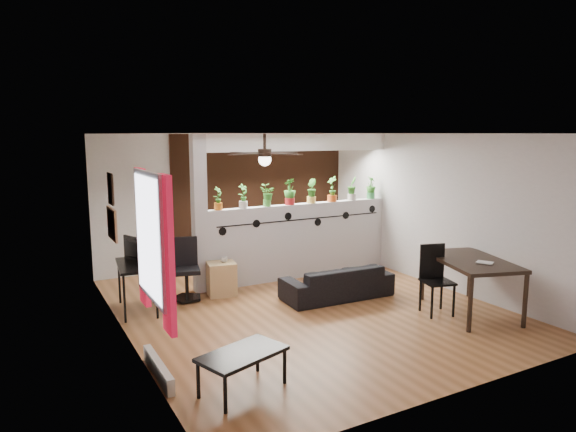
% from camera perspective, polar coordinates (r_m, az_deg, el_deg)
% --- Properties ---
extents(room_shell, '(6.30, 7.10, 2.90)m').
position_cam_1_polar(room_shell, '(7.59, 1.88, -0.74)').
color(room_shell, brown).
rests_on(room_shell, ground).
extents(partition_wall, '(3.60, 0.18, 1.35)m').
position_cam_1_polar(partition_wall, '(9.37, 1.40, -2.73)').
color(partition_wall, '#BCBCC1').
rests_on(partition_wall, ground).
extents(ceiling_header, '(3.60, 0.18, 0.30)m').
position_cam_1_polar(ceiling_header, '(9.18, 1.44, 8.18)').
color(ceiling_header, white).
rests_on(ceiling_header, room_shell).
extents(pier_column, '(0.22, 0.20, 2.60)m').
position_cam_1_polar(pier_column, '(8.48, -9.82, 0.17)').
color(pier_column, '#BCBCC1').
rests_on(pier_column, ground).
extents(brick_panel, '(3.90, 0.05, 2.60)m').
position_cam_1_polar(brick_panel, '(10.55, -2.60, 2.03)').
color(brick_panel, brown).
rests_on(brick_panel, ground).
extents(vine_decal, '(3.31, 0.01, 0.30)m').
position_cam_1_polar(vine_decal, '(9.22, 1.71, -0.37)').
color(vine_decal, black).
rests_on(vine_decal, partition_wall).
extents(window_assembly, '(0.09, 1.30, 1.55)m').
position_cam_1_polar(window_assembly, '(5.49, -14.96, -2.62)').
color(window_assembly, white).
rests_on(window_assembly, room_shell).
extents(baseboard_heater, '(0.08, 1.00, 0.18)m').
position_cam_1_polar(baseboard_heater, '(5.94, -14.22, -16.14)').
color(baseboard_heater, silver).
rests_on(baseboard_heater, ground).
extents(corkboard, '(0.03, 0.60, 0.45)m').
position_cam_1_polar(corkboard, '(7.59, -18.96, -0.85)').
color(corkboard, '#9C6E4B').
rests_on(corkboard, room_shell).
extents(framed_art, '(0.03, 0.34, 0.44)m').
position_cam_1_polar(framed_art, '(7.47, -19.11, 2.87)').
color(framed_art, '#8C7259').
rests_on(framed_art, room_shell).
extents(ceiling_fan, '(1.19, 1.19, 0.43)m').
position_cam_1_polar(ceiling_fan, '(6.84, -2.60, 6.73)').
color(ceiling_fan, black).
rests_on(ceiling_fan, room_shell).
extents(potted_plant_0, '(0.25, 0.24, 0.39)m').
position_cam_1_polar(potted_plant_0, '(8.56, -7.77, 2.05)').
color(potted_plant_0, '#C96817').
rests_on(potted_plant_0, partition_wall).
extents(potted_plant_1, '(0.24, 0.21, 0.42)m').
position_cam_1_polar(potted_plant_1, '(8.72, -5.01, 2.31)').
color(potted_plant_1, silver).
rests_on(potted_plant_1, partition_wall).
extents(potted_plant_2, '(0.25, 0.24, 0.39)m').
position_cam_1_polar(potted_plant_2, '(8.92, -2.35, 2.40)').
color(potted_plant_2, '#449436').
rests_on(potted_plant_2, partition_wall).
extents(potted_plant_3, '(0.30, 0.27, 0.47)m').
position_cam_1_polar(potted_plant_3, '(9.12, 0.20, 2.82)').
color(potted_plant_3, '#B21C1F').
rests_on(potted_plant_3, partition_wall).
extents(potted_plant_4, '(0.23, 0.26, 0.45)m').
position_cam_1_polar(potted_plant_4, '(9.35, 2.62, 2.88)').
color(potted_plant_4, '#ECC453').
rests_on(potted_plant_4, partition_wall).
extents(potted_plant_5, '(0.22, 0.27, 0.48)m').
position_cam_1_polar(potted_plant_5, '(9.59, 4.93, 3.10)').
color(potted_plant_5, orange).
rests_on(potted_plant_5, partition_wall).
extents(potted_plant_6, '(0.29, 0.28, 0.45)m').
position_cam_1_polar(potted_plant_6, '(9.84, 7.12, 3.14)').
color(potted_plant_6, silver).
rests_on(potted_plant_6, partition_wall).
extents(potted_plant_7, '(0.28, 0.28, 0.43)m').
position_cam_1_polar(potted_plant_7, '(10.11, 9.20, 3.21)').
color(potted_plant_7, '#36954C').
rests_on(potted_plant_7, partition_wall).
extents(sofa, '(1.72, 0.74, 0.50)m').
position_cam_1_polar(sofa, '(8.31, 5.46, -7.35)').
color(sofa, black).
rests_on(sofa, ground).
extents(cube_shelf, '(0.50, 0.46, 0.54)m').
position_cam_1_polar(cube_shelf, '(8.46, -7.40, -6.93)').
color(cube_shelf, tan).
rests_on(cube_shelf, ground).
extents(cup, '(0.13, 0.13, 0.09)m').
position_cam_1_polar(cup, '(8.40, -7.12, -4.83)').
color(cup, gray).
rests_on(cup, cube_shelf).
extents(computer_desk, '(0.63, 1.04, 0.72)m').
position_cam_1_polar(computer_desk, '(7.89, -16.50, -5.57)').
color(computer_desk, black).
rests_on(computer_desk, ground).
extents(monitor, '(0.34, 0.19, 0.20)m').
position_cam_1_polar(monitor, '(8.00, -16.79, -4.16)').
color(monitor, black).
rests_on(monitor, computer_desk).
extents(office_chair, '(0.50, 0.50, 0.96)m').
position_cam_1_polar(office_chair, '(8.29, -11.24, -6.25)').
color(office_chair, black).
rests_on(office_chair, ground).
extents(dining_table, '(1.29, 1.67, 0.80)m').
position_cam_1_polar(dining_table, '(7.93, 19.69, -5.14)').
color(dining_table, black).
rests_on(dining_table, ground).
extents(book, '(0.25, 0.27, 0.02)m').
position_cam_1_polar(book, '(7.64, 20.91, -4.99)').
color(book, gray).
rests_on(book, dining_table).
extents(folding_chair, '(0.50, 0.50, 1.01)m').
position_cam_1_polar(folding_chair, '(7.83, 15.98, -6.07)').
color(folding_chair, black).
rests_on(folding_chair, ground).
extents(coffee_table, '(1.00, 0.75, 0.41)m').
position_cam_1_polar(coffee_table, '(5.40, -5.08, -15.26)').
color(coffee_table, black).
rests_on(coffee_table, ground).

